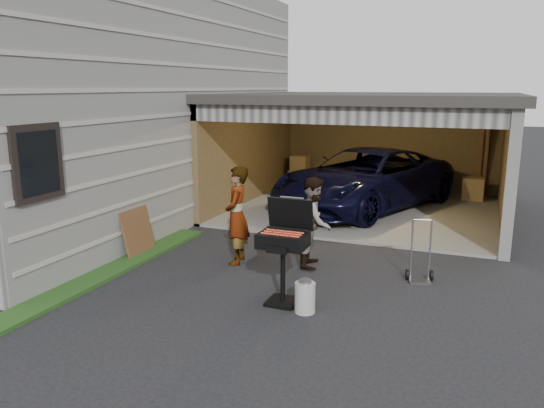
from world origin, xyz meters
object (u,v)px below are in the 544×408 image
at_px(man, 314,222).
at_px(bbq_grill, 284,243).
at_px(minivan, 365,181).
at_px(hand_truck, 420,269).
at_px(plywood_panel, 138,232).
at_px(woman, 237,215).
at_px(propane_tank, 305,298).

distance_m(man, bbq_grill, 1.75).
height_order(minivan, hand_truck, minivan).
bearing_deg(minivan, plywood_panel, -99.07).
xyz_separation_m(woman, bbq_grill, (1.40, -1.37, 0.03)).
bearing_deg(propane_tank, bbq_grill, 152.79).
bearing_deg(minivan, bbq_grill, -66.22).
relative_size(woman, bbq_grill, 1.15).
bearing_deg(hand_truck, propane_tank, -140.82).
bearing_deg(bbq_grill, propane_tank, -27.21).
relative_size(minivan, propane_tank, 12.47).
bearing_deg(hand_truck, plywood_panel, 171.33).
relative_size(bbq_grill, hand_truck, 1.46).
distance_m(bbq_grill, hand_truck, 2.47).
bearing_deg(hand_truck, minivan, 97.76).
xyz_separation_m(man, hand_truck, (1.82, -0.11, -0.59)).
distance_m(woman, bbq_grill, 1.96).
bearing_deg(plywood_panel, bbq_grill, -18.15).
xyz_separation_m(minivan, plywood_panel, (-3.09, -5.16, -0.31)).
height_order(man, hand_truck, man).
xyz_separation_m(man, bbq_grill, (0.10, -1.74, 0.11)).
height_order(woman, plywood_panel, woman).
relative_size(man, bbq_grill, 1.05).
distance_m(man, plywood_panel, 3.29).
height_order(woman, man, woman).
xyz_separation_m(propane_tank, plywood_panel, (-3.69, 1.28, 0.22)).
relative_size(woman, propane_tank, 4.02).
relative_size(woman, man, 1.10).
xyz_separation_m(woman, plywood_panel, (-1.90, -0.29, -0.43)).
xyz_separation_m(bbq_grill, propane_tank, (0.39, -0.20, -0.68)).
xyz_separation_m(propane_tank, hand_truck, (1.33, 1.83, -0.02)).
relative_size(propane_tank, plywood_panel, 0.49).
bearing_deg(bbq_grill, minivan, 91.89).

